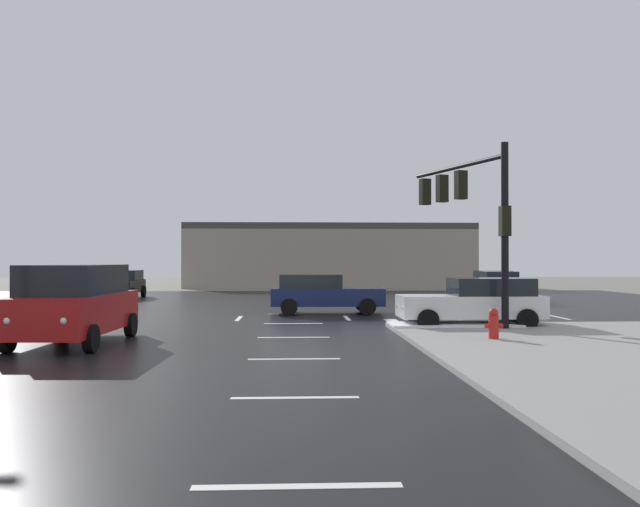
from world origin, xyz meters
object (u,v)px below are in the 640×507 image
at_px(fire_hydrant, 494,323).
at_px(suv_red, 75,302).
at_px(sedan_white, 475,301).
at_px(sedan_navy, 323,293).
at_px(traffic_signal_mast, 471,204).
at_px(sedan_grey, 491,284).
at_px(sedan_blue, 498,286).
at_px(sedan_black, 123,283).

relative_size(fire_hydrant, suv_red, 0.16).
relative_size(suv_red, sedan_white, 1.08).
bearing_deg(sedan_navy, suv_red, -125.95).
bearing_deg(traffic_signal_mast, sedan_grey, -37.65).
relative_size(sedan_blue, sedan_white, 1.00).
bearing_deg(sedan_blue, fire_hydrant, -18.72).
xyz_separation_m(fire_hydrant, sedan_black, (-14.83, 21.01, 0.32)).
height_order(fire_hydrant, sedan_grey, sedan_grey).
bearing_deg(suv_red, sedan_blue, 136.96).
relative_size(sedan_grey, sedan_blue, 1.02).
height_order(suv_red, sedan_blue, suv_red).
relative_size(traffic_signal_mast, sedan_blue, 1.22).
xyz_separation_m(sedan_black, sedan_grey, (20.91, -0.99, 0.00)).
bearing_deg(sedan_blue, sedan_grey, 168.73).
relative_size(fire_hydrant, sedan_grey, 0.17).
height_order(sedan_black, sedan_blue, same).
bearing_deg(sedan_black, traffic_signal_mast, 40.80).
height_order(fire_hydrant, sedan_blue, sedan_blue).
xyz_separation_m(traffic_signal_mast, sedan_white, (0.05, -0.29, -3.15)).
distance_m(fire_hydrant, sedan_blue, 17.39).
xyz_separation_m(sedan_black, suv_red, (4.05, -20.64, 0.24)).
xyz_separation_m(fire_hydrant, sedan_white, (0.64, 3.95, 0.32)).
distance_m(traffic_signal_mast, sedan_white, 3.16).
distance_m(fire_hydrant, sedan_black, 25.72).
bearing_deg(sedan_black, suv_red, 9.29).
xyz_separation_m(sedan_black, sedan_white, (15.47, -17.05, 0.00)).
xyz_separation_m(sedan_grey, suv_red, (-16.86, -19.65, 0.24)).
height_order(traffic_signal_mast, sedan_white, traffic_signal_mast).
bearing_deg(sedan_grey, suv_red, 144.62).
xyz_separation_m(traffic_signal_mast, sedan_grey, (5.49, 15.77, -3.15)).
height_order(fire_hydrant, sedan_white, sedan_white).
bearing_deg(sedan_grey, sedan_navy, 141.16).
distance_m(traffic_signal_mast, fire_hydrant, 5.51).
height_order(traffic_signal_mast, sedan_grey, traffic_signal_mast).
distance_m(suv_red, sedan_blue, 22.88).
relative_size(sedan_grey, sedan_white, 1.03).
bearing_deg(sedan_blue, sedan_navy, -54.34).
bearing_deg(suv_red, fire_hydrant, 90.10).
relative_size(fire_hydrant, sedan_white, 0.17).
height_order(sedan_black, suv_red, suv_red).
xyz_separation_m(sedan_navy, sedan_white, (4.60, -5.70, 0.00)).
bearing_deg(sedan_navy, fire_hydrant, -67.32).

